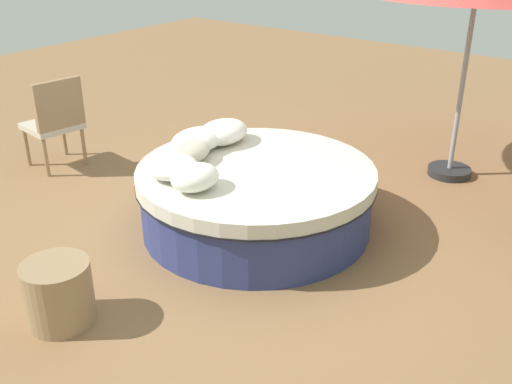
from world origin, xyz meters
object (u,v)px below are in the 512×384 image
patio_chair (55,118)px  round_bed (256,197)px  side_table (59,293)px  throw_pillow_3 (173,167)px  throw_pillow_2 (183,153)px  throw_pillow_4 (195,177)px  throw_pillow_1 (197,140)px  throw_pillow_0 (223,132)px

patio_chair → round_bed: bearing=-78.0°
side_table → throw_pillow_3: bearing=7.5°
throw_pillow_2 → throw_pillow_4: bearing=-127.0°
throw_pillow_1 → throw_pillow_4: 0.81m
round_bed → side_table: round_bed is taller
round_bed → throw_pillow_2: bearing=116.4°
throw_pillow_0 → throw_pillow_2: size_ratio=1.00×
round_bed → throw_pillow_1: bearing=90.3°
round_bed → throw_pillow_1: 0.76m
throw_pillow_1 → throw_pillow_3: throw_pillow_1 is taller
throw_pillow_1 → side_table: bearing=-167.5°
round_bed → throw_pillow_4: bearing=168.7°
throw_pillow_4 → throw_pillow_3: bearing=77.4°
patio_chair → throw_pillow_4: bearing=-92.7°
throw_pillow_3 → side_table: size_ratio=0.94×
throw_pillow_4 → throw_pillow_1: bearing=41.1°
throw_pillow_1 → patio_chair: 1.83m
throw_pillow_2 → patio_chair: bearing=87.4°
round_bed → throw_pillow_2: (-0.28, 0.57, 0.37)m
throw_pillow_0 → patio_chair: size_ratio=0.54×
round_bed → throw_pillow_0: (0.29, 0.60, 0.38)m
round_bed → throw_pillow_2: throw_pillow_2 is taller
throw_pillow_0 → throw_pillow_4: 1.03m
round_bed → throw_pillow_0: throw_pillow_0 is taller
throw_pillow_0 → throw_pillow_1: bearing=168.9°
round_bed → throw_pillow_0: 0.77m
throw_pillow_2 → round_bed: bearing=-63.6°
throw_pillow_1 → side_table: size_ratio=1.17×
throw_pillow_0 → throw_pillow_3: size_ratio=1.25×
throw_pillow_0 → throw_pillow_1: (-0.29, 0.06, -0.01)m
throw_pillow_0 → throw_pillow_2: (-0.57, -0.03, -0.01)m
throw_pillow_4 → throw_pillow_2: bearing=53.0°
throw_pillow_2 → throw_pillow_3: bearing=-151.4°
throw_pillow_4 → patio_chair: patio_chair is taller
throw_pillow_0 → throw_pillow_1: 0.30m
throw_pillow_0 → side_table: throw_pillow_0 is taller
throw_pillow_0 → side_table: 2.21m
throw_pillow_1 → patio_chair: size_ratio=0.54×
throw_pillow_0 → round_bed: bearing=-115.8°
round_bed → throw_pillow_3: throw_pillow_3 is taller
throw_pillow_3 → throw_pillow_4: size_ratio=1.04×
throw_pillow_1 → throw_pillow_3: 0.60m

